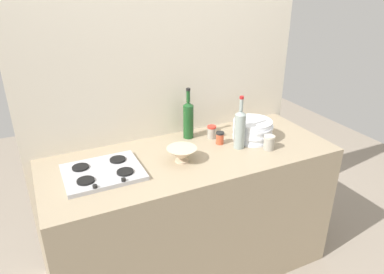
{
  "coord_description": "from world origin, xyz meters",
  "views": [
    {
      "loc": [
        -0.84,
        -1.75,
        1.92
      ],
      "look_at": [
        0.0,
        0.0,
        1.02
      ],
      "focal_mm": 33.41,
      "sensor_mm": 36.0,
      "label": 1
    }
  ],
  "objects_px": {
    "wine_bottle_mid_left": "(188,119)",
    "condiment_jar_front": "(220,138)",
    "condiment_jar_rear": "(269,143)",
    "wine_bottle_leftmost": "(240,128)",
    "condiment_jar_spare": "(212,132)",
    "stovetop_hob": "(103,172)",
    "mixing_bowl": "(182,154)",
    "plate_stack": "(253,130)"
  },
  "relations": [
    {
      "from": "wine_bottle_mid_left",
      "to": "condiment_jar_front",
      "type": "height_order",
      "value": "wine_bottle_mid_left"
    },
    {
      "from": "wine_bottle_mid_left",
      "to": "condiment_jar_rear",
      "type": "height_order",
      "value": "wine_bottle_mid_left"
    },
    {
      "from": "wine_bottle_leftmost",
      "to": "condiment_jar_spare",
      "type": "bearing_deg",
      "value": 113.42
    },
    {
      "from": "wine_bottle_leftmost",
      "to": "condiment_jar_spare",
      "type": "xyz_separation_m",
      "value": [
        -0.09,
        0.2,
        -0.09
      ]
    },
    {
      "from": "condiment_jar_front",
      "to": "wine_bottle_leftmost",
      "type": "bearing_deg",
      "value": -50.21
    },
    {
      "from": "condiment_jar_front",
      "to": "condiment_jar_spare",
      "type": "height_order",
      "value": "condiment_jar_spare"
    },
    {
      "from": "stovetop_hob",
      "to": "wine_bottle_mid_left",
      "type": "height_order",
      "value": "wine_bottle_mid_left"
    },
    {
      "from": "condiment_jar_front",
      "to": "condiment_jar_rear",
      "type": "height_order",
      "value": "condiment_jar_rear"
    },
    {
      "from": "wine_bottle_mid_left",
      "to": "condiment_jar_front",
      "type": "xyz_separation_m",
      "value": [
        0.14,
        -0.18,
        -0.09
      ]
    },
    {
      "from": "wine_bottle_mid_left",
      "to": "wine_bottle_leftmost",
      "type": "bearing_deg",
      "value": -50.89
    },
    {
      "from": "mixing_bowl",
      "to": "condiment_jar_spare",
      "type": "relative_size",
      "value": 2.08
    },
    {
      "from": "mixing_bowl",
      "to": "condiment_jar_spare",
      "type": "distance_m",
      "value": 0.38
    },
    {
      "from": "plate_stack",
      "to": "wine_bottle_leftmost",
      "type": "relative_size",
      "value": 0.77
    },
    {
      "from": "plate_stack",
      "to": "condiment_jar_spare",
      "type": "xyz_separation_m",
      "value": [
        -0.23,
        0.14,
        -0.02
      ]
    },
    {
      "from": "wine_bottle_leftmost",
      "to": "condiment_jar_front",
      "type": "height_order",
      "value": "wine_bottle_leftmost"
    },
    {
      "from": "wine_bottle_mid_left",
      "to": "condiment_jar_spare",
      "type": "distance_m",
      "value": 0.18
    },
    {
      "from": "stovetop_hob",
      "to": "mixing_bowl",
      "type": "height_order",
      "value": "mixing_bowl"
    },
    {
      "from": "plate_stack",
      "to": "wine_bottle_leftmost",
      "type": "distance_m",
      "value": 0.17
    },
    {
      "from": "plate_stack",
      "to": "condiment_jar_front",
      "type": "distance_m",
      "value": 0.23
    },
    {
      "from": "wine_bottle_mid_left",
      "to": "mixing_bowl",
      "type": "bearing_deg",
      "value": -121.58
    },
    {
      "from": "condiment_jar_rear",
      "to": "condiment_jar_spare",
      "type": "xyz_separation_m",
      "value": [
        -0.24,
        0.31,
        -0.0
      ]
    },
    {
      "from": "wine_bottle_leftmost",
      "to": "stovetop_hob",
      "type": "bearing_deg",
      "value": 177.24
    },
    {
      "from": "wine_bottle_leftmost",
      "to": "condiment_jar_front",
      "type": "xyz_separation_m",
      "value": [
        -0.08,
        0.1,
        -0.09
      ]
    },
    {
      "from": "condiment_jar_rear",
      "to": "condiment_jar_spare",
      "type": "distance_m",
      "value": 0.39
    },
    {
      "from": "wine_bottle_leftmost",
      "to": "condiment_jar_rear",
      "type": "bearing_deg",
      "value": -33.52
    },
    {
      "from": "mixing_bowl",
      "to": "plate_stack",
      "type": "bearing_deg",
      "value": 8.21
    },
    {
      "from": "condiment_jar_front",
      "to": "condiment_jar_spare",
      "type": "xyz_separation_m",
      "value": [
        -0.0,
        0.1,
        0.0
      ]
    },
    {
      "from": "plate_stack",
      "to": "condiment_jar_rear",
      "type": "bearing_deg",
      "value": -86.97
    },
    {
      "from": "wine_bottle_leftmost",
      "to": "wine_bottle_mid_left",
      "type": "distance_m",
      "value": 0.36
    },
    {
      "from": "plate_stack",
      "to": "condiment_jar_rear",
      "type": "height_order",
      "value": "plate_stack"
    },
    {
      "from": "condiment_jar_front",
      "to": "condiment_jar_rear",
      "type": "distance_m",
      "value": 0.31
    },
    {
      "from": "stovetop_hob",
      "to": "condiment_jar_front",
      "type": "distance_m",
      "value": 0.78
    },
    {
      "from": "stovetop_hob",
      "to": "condiment_jar_spare",
      "type": "distance_m",
      "value": 0.79
    },
    {
      "from": "mixing_bowl",
      "to": "condiment_jar_front",
      "type": "height_order",
      "value": "mixing_bowl"
    },
    {
      "from": "wine_bottle_leftmost",
      "to": "wine_bottle_mid_left",
      "type": "bearing_deg",
      "value": 129.11
    },
    {
      "from": "stovetop_hob",
      "to": "wine_bottle_leftmost",
      "type": "xyz_separation_m",
      "value": [
        0.86,
        -0.04,
        0.12
      ]
    },
    {
      "from": "wine_bottle_leftmost",
      "to": "condiment_jar_rear",
      "type": "height_order",
      "value": "wine_bottle_leftmost"
    },
    {
      "from": "mixing_bowl",
      "to": "condiment_jar_spare",
      "type": "bearing_deg",
      "value": 34.23
    },
    {
      "from": "stovetop_hob",
      "to": "wine_bottle_mid_left",
      "type": "distance_m",
      "value": 0.69
    },
    {
      "from": "mixing_bowl",
      "to": "wine_bottle_leftmost",
      "type": "bearing_deg",
      "value": 1.69
    },
    {
      "from": "condiment_jar_front",
      "to": "condiment_jar_spare",
      "type": "bearing_deg",
      "value": 92.72
    },
    {
      "from": "condiment_jar_front",
      "to": "wine_bottle_mid_left",
      "type": "bearing_deg",
      "value": 128.72
    }
  ]
}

